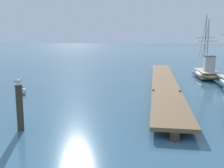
{
  "coord_description": "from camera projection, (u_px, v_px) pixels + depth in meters",
  "views": [
    {
      "loc": [
        3.55,
        -3.11,
        3.61
      ],
      "look_at": [
        2.14,
        9.76,
        1.4
      ],
      "focal_mm": 42.74,
      "sensor_mm": 36.0,
      "label": 1
    }
  ],
  "objects": [
    {
      "name": "perched_seagull",
      "position": [
        18.0,
        81.0,
        10.27
      ],
      "size": [
        0.36,
        0.24,
        0.27
      ],
      "color": "gold",
      "rests_on": "mooring_piling"
    },
    {
      "name": "fishing_boat_0",
      "position": [
        207.0,
        72.0,
        24.6
      ],
      "size": [
        1.9,
        6.47,
        5.82
      ],
      "color": "gold",
      "rests_on": "ground"
    },
    {
      "name": "mooring_piling",
      "position": [
        20.0,
        107.0,
        10.44
      ],
      "size": [
        0.3,
        0.3,
        1.85
      ],
      "color": "#3D3023",
      "rests_on": "ground"
    },
    {
      "name": "floating_dock",
      "position": [
        164.0,
        81.0,
        20.79
      ],
      "size": [
        2.9,
        23.55,
        0.53
      ],
      "color": "brown",
      "rests_on": "ground"
    },
    {
      "name": "mooring_buoy",
      "position": [
        23.0,
        91.0,
        17.44
      ],
      "size": [
        0.41,
        0.41,
        0.48
      ],
      "color": "silver",
      "rests_on": "ground"
    }
  ]
}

